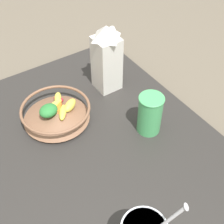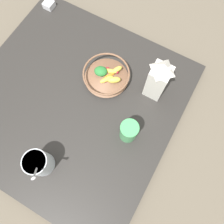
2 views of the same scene
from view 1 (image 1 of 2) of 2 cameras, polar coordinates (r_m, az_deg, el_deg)
ground_plane at (r=1.02m, az=-9.39°, el=-11.53°), size 6.00×6.00×0.00m
countertop at (r=1.01m, az=-9.51°, el=-10.96°), size 1.06×1.06×0.04m
fruit_bowl at (r=1.11m, az=-10.19°, el=-0.01°), size 0.24×0.24×0.09m
milk_carton at (r=1.17m, az=-0.99°, el=9.82°), size 0.09×0.09×0.27m
drinking_cup at (r=1.04m, az=6.95°, el=-0.25°), size 0.08×0.08×0.15m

